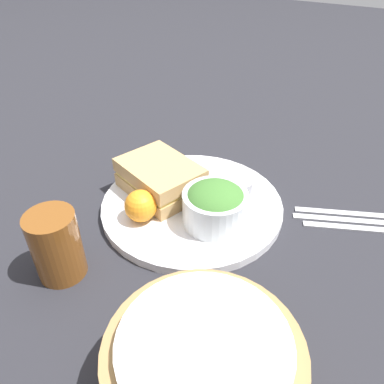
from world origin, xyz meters
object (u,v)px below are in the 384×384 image
object	(u,v)px
dressing_cup	(238,190)
spoon	(359,228)
bread_basket	(203,367)
knife	(356,220)
plate	(192,205)
salad_bowl	(215,204)
sandwich	(161,177)
fork	(354,213)
drink_glass	(56,245)

from	to	relation	value
dressing_cup	spoon	distance (m)	0.20
bread_basket	knife	world-z (taller)	bread_basket
plate	dressing_cup	distance (m)	0.08
plate	knife	distance (m)	0.27
knife	salad_bowl	bearing A→B (deg)	-168.78
dressing_cup	sandwich	bearing A→B (deg)	16.60
fork	salad_bowl	bearing A→B (deg)	-164.53
salad_bowl	dressing_cup	distance (m)	0.07
dressing_cup	bread_basket	bearing A→B (deg)	107.84
plate	salad_bowl	size ratio (longest dim) A/B	3.01
dressing_cup	bread_basket	size ratio (longest dim) A/B	0.24
plate	drink_glass	xyz separation A→B (m)	(0.09, 0.21, 0.04)
salad_bowl	bread_basket	world-z (taller)	bread_basket
bread_basket	fork	world-z (taller)	bread_basket
fork	knife	world-z (taller)	same
dressing_cup	spoon	size ratio (longest dim) A/B	0.27
dressing_cup	spoon	xyz separation A→B (m)	(-0.19, -0.05, -0.03)
knife	spoon	distance (m)	0.02
salad_bowl	spoon	world-z (taller)	salad_bowl
fork	knife	xyz separation A→B (m)	(-0.01, 0.02, 0.00)
fork	knife	size ratio (longest dim) A/B	0.95
plate	fork	world-z (taller)	plate
plate	fork	bearing A→B (deg)	-153.57
dressing_cup	knife	distance (m)	0.20
plate	knife	xyz separation A→B (m)	(-0.25, -0.10, -0.00)
drink_glass	dressing_cup	bearing A→B (deg)	-120.68
plate	drink_glass	world-z (taller)	drink_glass
dressing_cup	bread_basket	distance (m)	0.32
bread_basket	spoon	world-z (taller)	bread_basket
salad_bowl	spoon	distance (m)	0.24
bread_basket	drink_glass	bearing A→B (deg)	-10.48
salad_bowl	dressing_cup	xyz separation A→B (m)	(-0.01, -0.07, -0.01)
dressing_cup	spoon	world-z (taller)	dressing_cup
salad_bowl	drink_glass	world-z (taller)	drink_glass
plate	knife	world-z (taller)	plate
plate	fork	size ratio (longest dim) A/B	1.57
drink_glass	fork	world-z (taller)	drink_glass
salad_bowl	knife	size ratio (longest dim) A/B	0.50
dressing_cup	bread_basket	world-z (taller)	bread_basket
plate	fork	distance (m)	0.27
sandwich	dressing_cup	distance (m)	0.13
dressing_cup	drink_glass	distance (m)	0.30
sandwich	plate	bearing A→B (deg)	176.24
plate	knife	bearing A→B (deg)	-157.37
drink_glass	bread_basket	world-z (taller)	drink_glass
fork	spoon	world-z (taller)	same
dressing_cup	drink_glass	xyz separation A→B (m)	(0.15, 0.25, 0.02)
fork	spoon	distance (m)	0.04
dressing_cup	spoon	bearing A→B (deg)	-166.71
sandwich	spoon	world-z (taller)	sandwich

